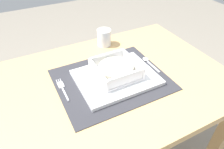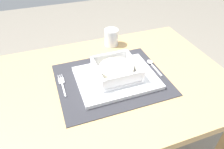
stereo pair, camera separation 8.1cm
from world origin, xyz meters
name	(u,v)px [view 2 (the right image)]	position (x,y,z in m)	size (l,w,h in m)	color
dining_table	(108,100)	(0.00, 0.00, 0.62)	(0.98, 0.67, 0.73)	tan
placemat	(112,80)	(0.01, 0.00, 0.73)	(0.43, 0.35, 0.00)	#2D2D33
serving_plate	(116,78)	(0.03, -0.01, 0.74)	(0.31, 0.24, 0.02)	white
porridge_bowl	(116,70)	(0.03, 0.00, 0.77)	(0.16, 0.16, 0.05)	white
fork	(62,84)	(-0.18, 0.04, 0.73)	(0.02, 0.14, 0.00)	silver
spoon	(151,64)	(0.21, 0.03, 0.73)	(0.02, 0.12, 0.01)	silver
butter_knife	(150,72)	(0.18, -0.01, 0.73)	(0.01, 0.14, 0.01)	black
bread_knife	(147,74)	(0.16, -0.03, 0.73)	(0.01, 0.14, 0.01)	#59331E
drinking_glass	(111,38)	(0.11, 0.26, 0.76)	(0.07, 0.07, 0.08)	white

